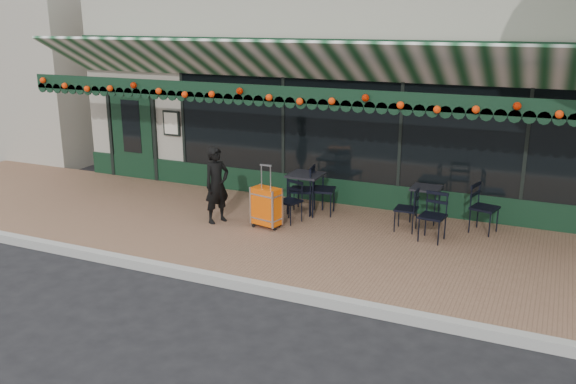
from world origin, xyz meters
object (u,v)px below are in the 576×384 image
at_px(chair_a_left, 406,209).
at_px(suitcase, 266,207).
at_px(chair_b_front, 290,202).
at_px(chair_b_left, 302,190).
at_px(chair_b_right, 323,190).
at_px(chair_a_right, 485,208).
at_px(chair_a_front, 433,217).
at_px(cafe_table_b, 305,178).
at_px(woman, 217,185).
at_px(cafe_table_a, 426,191).

bearing_deg(chair_a_left, suitcase, -70.66).
height_order(suitcase, chair_b_front, suitcase).
height_order(chair_b_left, chair_b_front, chair_b_left).
bearing_deg(chair_b_right, chair_a_right, -97.51).
bearing_deg(chair_a_front, chair_b_left, 176.94).
bearing_deg(cafe_table_b, chair_a_left, -6.64).
distance_m(chair_a_left, chair_b_front, 2.07).
height_order(cafe_table_b, chair_a_right, chair_a_right).
height_order(chair_a_front, chair_b_right, chair_b_right).
xyz_separation_m(suitcase, chair_b_left, (0.26, 0.99, 0.07)).
height_order(chair_a_front, chair_b_left, chair_b_left).
relative_size(suitcase, chair_b_left, 1.25).
bearing_deg(cafe_table_b, chair_b_right, 9.35).
relative_size(suitcase, chair_a_front, 1.37).
relative_size(chair_a_front, chair_b_front, 1.08).
relative_size(chair_a_right, chair_b_left, 0.95).
bearing_deg(chair_b_right, woman, 117.42).
relative_size(chair_a_left, chair_b_right, 0.83).
height_order(woman, chair_a_left, woman).
relative_size(chair_a_right, chair_a_front, 1.05).
relative_size(woman, chair_b_front, 1.82).
bearing_deg(chair_b_front, chair_b_right, 78.80).
relative_size(chair_a_left, chair_a_front, 0.93).
distance_m(chair_a_right, chair_b_front, 3.39).
bearing_deg(suitcase, chair_a_left, 33.10).
height_order(chair_a_right, chair_b_left, chair_b_left).
distance_m(chair_a_right, chair_b_left, 3.29).
relative_size(cafe_table_a, chair_b_right, 0.69).
relative_size(cafe_table_a, chair_a_left, 0.83).
relative_size(woman, chair_b_left, 1.53).
height_order(chair_a_right, chair_a_front, chair_a_right).
relative_size(cafe_table_b, chair_b_right, 0.82).
relative_size(woman, suitcase, 1.23).
relative_size(cafe_table_a, chair_b_left, 0.70).
bearing_deg(chair_b_left, chair_b_right, 99.34).
bearing_deg(chair_a_left, chair_a_front, 57.47).
height_order(cafe_table_a, chair_a_right, chair_a_right).
relative_size(cafe_table_b, chair_a_front, 0.92).
bearing_deg(chair_a_left, cafe_table_b, -97.76).
xyz_separation_m(woman, cafe_table_b, (1.23, 1.18, -0.01)).
bearing_deg(chair_b_right, chair_a_front, -116.31).
height_order(cafe_table_b, chair_b_front, chair_b_front).
bearing_deg(chair_b_left, chair_a_left, 73.38).
xyz_separation_m(chair_a_left, chair_a_right, (1.25, 0.46, 0.05)).
xyz_separation_m(cafe_table_a, cafe_table_b, (-2.18, -0.44, 0.11)).
xyz_separation_m(chair_a_left, chair_b_front, (-2.03, -0.41, -0.00)).
bearing_deg(chair_a_right, cafe_table_a, 92.94).
bearing_deg(chair_a_front, chair_a_right, 53.82).
height_order(cafe_table_b, chair_a_front, chair_a_front).
bearing_deg(chair_b_front, chair_a_front, 18.67).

